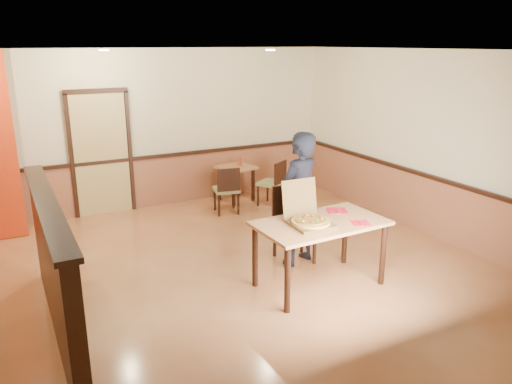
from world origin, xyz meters
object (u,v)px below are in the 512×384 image
(side_table, at_px, (236,175))
(condiment, at_px, (240,162))
(side_chair_left, at_px, (227,188))
(diner, at_px, (299,199))
(diner_chair, at_px, (293,220))
(pizza_box, at_px, (309,219))
(main_table, at_px, (320,230))
(side_chair_right, at_px, (274,181))

(side_table, xyz_separation_m, condiment, (0.08, 0.00, 0.25))
(side_chair_left, xyz_separation_m, side_table, (0.46, 0.61, 0.04))
(side_chair_left, distance_m, condiment, 0.87)
(side_table, relative_size, diner, 0.41)
(diner_chair, relative_size, pizza_box, 1.81)
(main_table, bearing_deg, side_chair_left, 85.89)
(main_table, distance_m, side_chair_left, 3.00)
(side_chair_right, bearing_deg, diner_chair, 35.62)
(side_chair_right, bearing_deg, pizza_box, 36.51)
(main_table, xyz_separation_m, condiment, (0.67, 3.60, 0.03))
(side_chair_right, height_order, diner, diner)
(side_chair_right, distance_m, condiment, 0.78)
(side_chair_left, distance_m, diner, 2.33)
(side_table, relative_size, condiment, 4.46)
(side_table, bearing_deg, side_chair_left, -127.08)
(side_chair_left, relative_size, diner, 0.47)
(diner_chair, xyz_separation_m, condiment, (0.53, 2.75, 0.19))
(side_table, bearing_deg, side_chair_right, -51.38)
(diner_chair, relative_size, side_chair_left, 1.21)
(diner_chair, bearing_deg, diner, -84.63)
(pizza_box, bearing_deg, side_table, 80.10)
(pizza_box, bearing_deg, side_chair_left, 86.34)
(diner, bearing_deg, main_table, 60.66)
(diner_chair, distance_m, pizza_box, 0.97)
(pizza_box, distance_m, condiment, 3.70)
(diner_chair, xyz_separation_m, side_table, (0.44, 2.75, -0.06))
(diner_chair, bearing_deg, pizza_box, -101.57)
(side_chair_left, height_order, diner, diner)
(diner, bearing_deg, pizza_box, 47.54)
(side_chair_right, distance_m, side_table, 0.77)
(side_table, xyz_separation_m, pizza_box, (-0.76, -3.60, 0.40))
(side_chair_left, bearing_deg, side_chair_right, -168.40)
(diner_chair, relative_size, diner, 0.56)
(side_chair_left, height_order, pizza_box, pizza_box)
(main_table, height_order, diner, diner)
(side_chair_left, relative_size, pizza_box, 1.50)
(diner, bearing_deg, diner_chair, -112.11)
(side_table, bearing_deg, diner, -98.88)
(main_table, bearing_deg, diner, 77.69)
(condiment, bearing_deg, side_chair_right, -56.73)
(diner_chair, height_order, condiment, diner_chair)
(main_table, relative_size, diner, 0.88)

